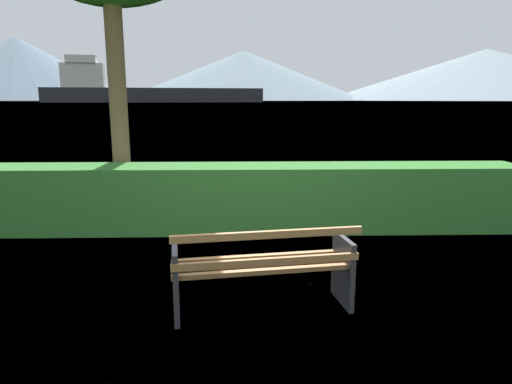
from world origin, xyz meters
The scene contains 6 objects.
ground_plane centered at (0.00, 0.00, 0.00)m, with size 1400.00×1400.00×0.00m, color #567A38.
water_surface centered at (0.00, 306.12, 0.00)m, with size 620.00×620.00×0.00m, color #6B8EA3.
park_bench centered at (0.01, -0.06, 0.43)m, with size 1.76×0.82×0.87m.
hedge_row centered at (0.00, 2.73, 0.50)m, with size 8.14×0.85×0.99m, color #2D6B28.
cargo_ship_large centered at (-56.27, 245.82, 6.60)m, with size 116.15×37.88×23.61m.
distant_hills centered at (80.59, 571.14, 32.31)m, with size 899.38×400.32×71.91m.
Camera 1 is at (-0.16, -4.05, 1.99)m, focal length 31.65 mm.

